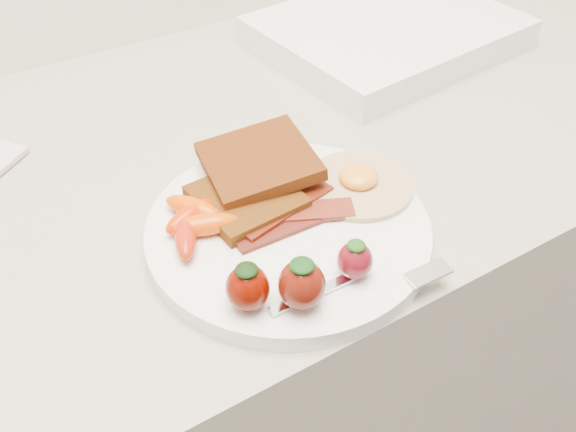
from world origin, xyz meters
TOP-DOWN VIEW (x-y plane):
  - counter at (0.00, 1.70)m, footprint 2.00×0.60m
  - plate at (0.03, 1.53)m, footprint 0.27×0.27m
  - toast_lower at (0.01, 1.58)m, footprint 0.10×0.10m
  - toast_upper at (0.04, 1.61)m, footprint 0.12×0.12m
  - fried_egg at (0.12, 1.55)m, footprint 0.13×0.13m
  - bacon_strips at (0.04, 1.54)m, footprint 0.13×0.07m
  - baby_carrots at (-0.05, 1.57)m, footprint 0.08×0.09m
  - strawberries at (-0.01, 1.45)m, footprint 0.13×0.06m
  - fork at (0.05, 1.43)m, footprint 0.16×0.05m
  - appliance at (0.36, 1.80)m, footprint 0.36×0.30m

SIDE VIEW (x-z plane):
  - counter at x=0.00m, z-range 0.00..0.90m
  - plate at x=0.03m, z-range 0.90..0.92m
  - appliance at x=0.36m, z-range 0.90..0.94m
  - fork at x=0.05m, z-range 0.92..0.92m
  - bacon_strips at x=0.04m, z-range 0.92..0.93m
  - fried_egg at x=0.12m, z-range 0.91..0.93m
  - toast_lower at x=0.01m, z-range 0.92..0.93m
  - baby_carrots at x=-0.05m, z-range 0.92..0.94m
  - toast_upper at x=0.04m, z-range 0.93..0.95m
  - strawberries at x=-0.01m, z-range 0.92..0.96m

